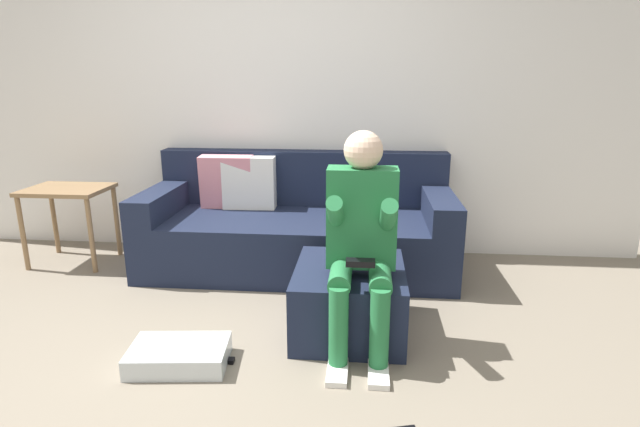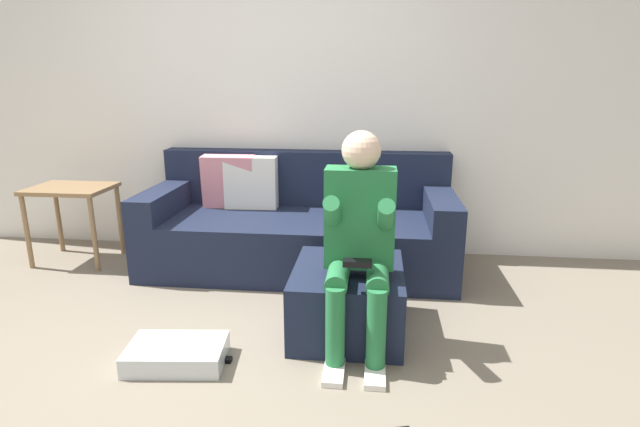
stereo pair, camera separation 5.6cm
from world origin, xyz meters
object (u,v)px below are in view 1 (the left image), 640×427
(couch_sectional, at_px, (296,227))
(ottoman, at_px, (349,299))
(side_table, at_px, (68,200))
(remote_by_storage_bin, at_px, (215,360))
(person_seated, at_px, (361,232))
(storage_bin, at_px, (179,355))

(couch_sectional, height_order, ottoman, couch_sectional)
(side_table, bearing_deg, remote_by_storage_bin, -40.70)
(ottoman, xyz_separation_m, side_table, (-2.16, 0.89, 0.31))
(couch_sectional, xyz_separation_m, ottoman, (0.43, -0.98, -0.11))
(couch_sectional, bearing_deg, side_table, -177.02)
(ottoman, relative_size, side_table, 1.16)
(couch_sectional, relative_size, person_seated, 1.97)
(person_seated, distance_m, remote_by_storage_bin, 0.98)
(couch_sectional, relative_size, ottoman, 3.27)
(storage_bin, bearing_deg, couch_sectional, 74.43)
(remote_by_storage_bin, bearing_deg, ottoman, 31.47)
(person_seated, height_order, storage_bin, person_seated)
(side_table, bearing_deg, person_seated, -25.28)
(storage_bin, bearing_deg, side_table, 134.98)
(remote_by_storage_bin, bearing_deg, side_table, 139.47)
(ottoman, distance_m, storage_bin, 0.95)
(couch_sectional, distance_m, ottoman, 1.07)
(side_table, bearing_deg, ottoman, -22.32)
(ottoman, distance_m, person_seated, 0.48)
(remote_by_storage_bin, bearing_deg, person_seated, 18.60)
(person_seated, bearing_deg, side_table, 154.72)
(person_seated, bearing_deg, ottoman, 110.47)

